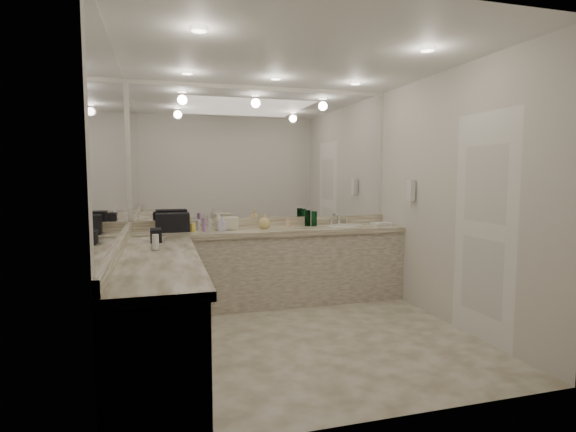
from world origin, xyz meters
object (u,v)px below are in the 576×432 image
object	(u,v)px
soap_bottle_a	(218,221)
soap_bottle_b	(222,223)
wall_phone	(411,191)
black_toiletry_bag	(173,222)
soap_bottle_c	(264,221)
sink	(345,226)
hand_towel	(381,224)
cream_cosmetic_case	(227,224)

from	to	relation	value
soap_bottle_a	soap_bottle_b	size ratio (longest dim) A/B	1.25
wall_phone	soap_bottle_a	size ratio (longest dim) A/B	1.12
black_toiletry_bag	soap_bottle_c	distance (m)	1.05
black_toiletry_bag	soap_bottle_a	distance (m)	0.51
soap_bottle_a	black_toiletry_bag	bearing A→B (deg)	-179.31
soap_bottle_a	soap_bottle_b	distance (m)	0.12
wall_phone	soap_bottle_a	distance (m)	2.26
sink	hand_towel	distance (m)	0.45
hand_towel	cream_cosmetic_case	bearing A→B (deg)	176.31
sink	black_toiletry_bag	bearing A→B (deg)	179.29
sink	soap_bottle_a	world-z (taller)	soap_bottle_a
black_toiletry_bag	soap_bottle_b	bearing A→B (deg)	-11.30
soap_bottle_b	black_toiletry_bag	bearing A→B (deg)	168.70
cream_cosmetic_case	soap_bottle_c	size ratio (longest dim) A/B	1.32
cream_cosmetic_case	soap_bottle_b	size ratio (longest dim) A/B	1.42
sink	black_toiletry_bag	world-z (taller)	black_toiletry_bag
hand_towel	soap_bottle_a	xyz separation A→B (m)	(-2.01, 0.13, 0.09)
sink	wall_phone	xyz separation A→B (m)	(0.61, -0.50, 0.46)
wall_phone	soap_bottle_b	xyz separation A→B (m)	(-2.14, 0.42, -0.36)
hand_towel	soap_bottle_b	world-z (taller)	soap_bottle_b
cream_cosmetic_case	hand_towel	bearing A→B (deg)	-4.78
wall_phone	soap_bottle_c	distance (m)	1.74
black_toiletry_bag	cream_cosmetic_case	xyz separation A→B (m)	(0.61, 0.00, -0.04)
black_toiletry_bag	wall_phone	bearing A→B (deg)	-11.10
cream_cosmetic_case	soap_bottle_b	distance (m)	0.13
wall_phone	black_toiletry_bag	xyz separation A→B (m)	(-2.68, 0.53, -0.35)
hand_towel	soap_bottle_b	size ratio (longest dim) A/B	1.34
wall_phone	soap_bottle_a	xyz separation A→B (m)	(-2.17, 0.53, -0.34)
sink	soap_bottle_c	size ratio (longest dim) A/B	2.40
wall_phone	cream_cosmetic_case	distance (m)	2.17
wall_phone	soap_bottle_b	world-z (taller)	wall_phone
cream_cosmetic_case	soap_bottle_c	distance (m)	0.44
sink	soap_bottle_b	world-z (taller)	soap_bottle_b
cream_cosmetic_case	black_toiletry_bag	bearing A→B (deg)	178.99
black_toiletry_bag	hand_towel	world-z (taller)	black_toiletry_bag
cream_cosmetic_case	soap_bottle_a	distance (m)	0.11
soap_bottle_b	soap_bottle_c	size ratio (longest dim) A/B	0.93
sink	soap_bottle_a	bearing A→B (deg)	178.84
wall_phone	soap_bottle_b	bearing A→B (deg)	168.95
wall_phone	soap_bottle_c	xyz separation A→B (m)	(-1.63, 0.50, -0.36)
cream_cosmetic_case	sink	bearing A→B (deg)	-2.13
wall_phone	black_toiletry_bag	bearing A→B (deg)	168.90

